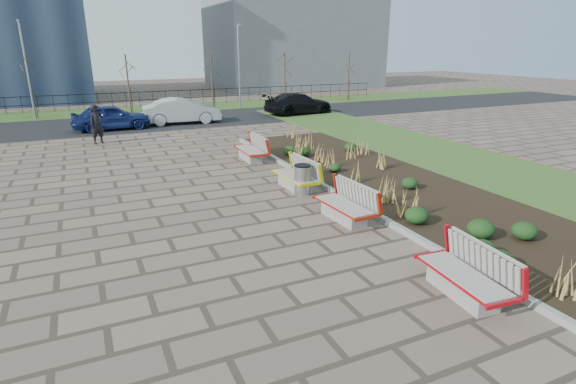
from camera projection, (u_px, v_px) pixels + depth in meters
name	position (u px, v px, depth m)	size (l,w,h in m)	color
ground	(283.00, 286.00, 9.08)	(120.00, 120.00, 0.00)	#6F5C4C
planting_bed	(386.00, 181.00, 15.86)	(4.50, 18.00, 0.10)	black
planting_curb	(329.00, 189.00, 14.93)	(0.16, 18.00, 0.15)	gray
grass_verge_near	(485.00, 168.00, 17.75)	(5.00, 38.00, 0.04)	#33511E
grass_verge_far	(129.00, 110.00, 33.25)	(80.00, 5.00, 0.04)	#33511E
road	(140.00, 123.00, 28.08)	(80.00, 7.00, 0.02)	black
bench_a	(464.00, 273.00, 8.57)	(0.90, 2.10, 1.00)	#B60C15
bench_b	(344.00, 203.00, 12.34)	(0.90, 2.10, 1.00)	#A91E0B
bench_c	(295.00, 175.00, 15.06)	(0.90, 2.10, 1.00)	#D1CD0B
bench_d	(250.00, 149.00, 18.84)	(0.90, 2.10, 1.00)	red
litter_bin	(302.00, 180.00, 14.52)	(0.52, 0.52, 0.97)	#B2B2B7
pedestrian	(97.00, 124.00, 21.87)	(0.70, 0.46, 1.92)	black
car_blue	(111.00, 117.00, 25.55)	(1.71, 4.25, 1.45)	navy
car_silver	(182.00, 111.00, 27.59)	(1.62, 4.65, 1.53)	#A8ABB0
car_black	(299.00, 103.00, 31.41)	(2.03, 4.98, 1.45)	black
tree_b	(31.00, 87.00, 28.95)	(1.40, 1.40, 4.00)	#4C3D2D
tree_c	(128.00, 84.00, 31.33)	(1.40, 1.40, 4.00)	#4C3D2D
tree_d	(212.00, 81.00, 33.71)	(1.40, 1.40, 4.00)	#4C3D2D
tree_e	(285.00, 79.00, 36.09)	(1.40, 1.40, 4.00)	#4C3D2D
tree_f	(348.00, 77.00, 38.47)	(1.40, 1.40, 4.00)	#4C3D2D
lamp_west	(27.00, 72.00, 28.21)	(0.24, 0.60, 6.00)	gray
lamp_east	(239.00, 67.00, 33.76)	(0.24, 0.60, 6.00)	gray
railing_fence	(126.00, 100.00, 34.36)	(44.00, 0.10, 1.20)	black
building_grey	(293.00, 42.00, 51.72)	(18.00, 12.00, 10.00)	slate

